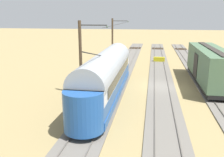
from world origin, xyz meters
The scene contains 12 objects.
ground_plane centered at (0.00, 0.00, 0.00)m, with size 220.00×220.00×0.00m, color #937F51.
track_streetcar_siding centered at (-5.09, -0.31, 0.05)m, with size 2.80×80.00×0.18m.
track_adjacent_siding centered at (0.00, -0.31, 0.05)m, with size 2.80×80.00×0.18m.
track_third_siding centered at (5.09, -0.31, 0.05)m, with size 2.80×80.00×0.18m.
vintage_streetcar centered at (5.09, 4.45, 2.26)m, with size 2.65×17.04×5.18m.
boxcar_adjacent centered at (-5.09, -2.13, 2.16)m, with size 2.96×12.90×3.85m.
catenary_pole_foreground centered at (7.50, -13.74, 3.63)m, with size 2.70×0.28×6.95m.
catenary_pole_mid_near centered at (7.50, 3.93, 3.63)m, with size 2.70×0.28×6.95m.
overhead_wire_run centered at (5.18, -5.51, 6.41)m, with size 2.50×21.67×0.18m.
switch_stand centered at (-6.85, -7.90, 0.70)m, with size 0.50×0.30×1.24m.
spare_tie_stack centered at (7.65, -2.46, 0.27)m, with size 2.40×2.40×0.54m.
track_end_bumper centered at (0.00, -14.65, 0.40)m, with size 1.80×0.60×0.80m, color #B2A519.
Camera 1 is at (1.07, 25.10, 7.36)m, focal length 38.84 mm.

